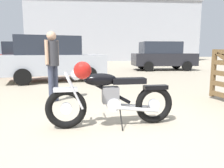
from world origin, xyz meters
The scene contains 7 objects.
ground_plane centered at (0.00, 0.00, 0.00)m, with size 80.00×80.00×0.00m, color tan.
vintage_motorcycle centered at (-0.22, 0.08, 0.49)m, with size 2.08×0.74×1.07m.
bystander centered at (-1.30, 2.00, 1.02)m, with size 0.30×0.40×1.66m.
pale_sedan_back centered at (-3.46, 8.78, 0.84)m, with size 4.26×2.03×1.67m.
white_estate_far centered at (4.51, 9.93, 0.92)m, with size 3.96×1.94×1.78m.
dark_sedan_left centered at (-1.75, 5.69, 0.92)m, with size 4.15×2.38×1.78m.
industrial_building centered at (3.91, 29.31, 3.87)m, with size 22.32×14.71×7.72m.
Camera 1 is at (-0.64, -3.23, 1.20)m, focal length 34.48 mm.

